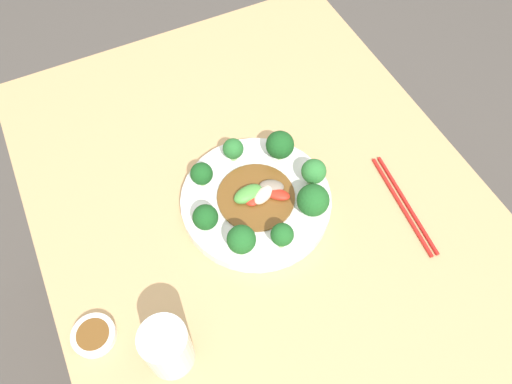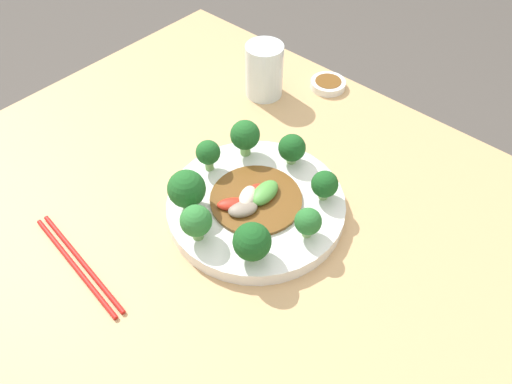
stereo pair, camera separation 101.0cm
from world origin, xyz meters
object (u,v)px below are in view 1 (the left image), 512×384
at_px(broccoli_northwest, 241,240).
at_px(broccoli_southeast, 280,145).
at_px(broccoli_east, 233,149).
at_px(broccoli_southwest, 313,200).
at_px(stirfry_center, 257,195).
at_px(drinking_glass, 167,348).
at_px(plate, 256,201).
at_px(broccoli_south, 314,172).
at_px(broccoli_north, 205,217).
at_px(broccoli_northeast, 202,174).
at_px(chopsticks, 404,204).
at_px(sauce_dish, 94,335).
at_px(broccoli_west, 282,235).

xyz_separation_m(broccoli_northwest, broccoli_southeast, (0.15, -0.15, -0.01)).
distance_m(broccoli_east, broccoli_southeast, 0.09).
bearing_deg(broccoli_southwest, stirfry_center, 46.72).
height_order(broccoli_southwest, drinking_glass, drinking_glass).
xyz_separation_m(plate, broccoli_northwest, (-0.09, 0.07, 0.05)).
height_order(broccoli_northwest, broccoli_south, broccoli_northwest).
height_order(broccoli_north, broccoli_northeast, broccoli_north).
bearing_deg(chopsticks, broccoli_south, 52.62).
bearing_deg(sauce_dish, broccoli_northwest, -84.60).
distance_m(plate, broccoli_southeast, 0.12).
bearing_deg(broccoli_northwest, stirfry_center, -39.86).
bearing_deg(plate, broccoli_southeast, -51.10).
distance_m(chopsticks, sauce_dish, 0.60).
relative_size(broccoli_northwest, broccoli_southwest, 0.97).
xyz_separation_m(broccoli_northwest, sauce_dish, (-0.03, 0.28, -0.06)).
height_order(stirfry_center, drinking_glass, drinking_glass).
bearing_deg(stirfry_center, sauce_dish, 107.83).
height_order(broccoli_southeast, broccoli_west, broccoli_southeast).
height_order(broccoli_northwest, sauce_dish, broccoli_northwest).
bearing_deg(sauce_dish, plate, -72.06).
bearing_deg(broccoli_northeast, broccoli_east, -70.71).
distance_m(broccoli_south, broccoli_southeast, 0.09).
height_order(plate, broccoli_north, broccoli_north).
bearing_deg(broccoli_east, broccoli_southeast, -112.06).
distance_m(broccoli_northwest, broccoli_north, 0.08).
height_order(broccoli_west, broccoli_northeast, broccoli_west).
relative_size(plate, broccoli_northwest, 4.23).
bearing_deg(broccoli_west, chopsticks, -94.13).
height_order(broccoli_east, broccoli_northeast, same).
bearing_deg(broccoli_southeast, broccoli_north, 113.46).
height_order(broccoli_west, chopsticks, broccoli_west).
height_order(broccoli_northeast, chopsticks, broccoli_northeast).
distance_m(broccoli_northwest, broccoli_south, 0.19).
distance_m(stirfry_center, chopsticks, 0.28).
xyz_separation_m(broccoli_east, drinking_glass, (-0.30, 0.25, -0.00)).
relative_size(broccoli_southeast, broccoli_west, 1.10).
bearing_deg(broccoli_north, broccoli_east, -42.42).
distance_m(broccoli_east, broccoli_west, 0.21).
relative_size(broccoli_northwest, broccoli_north, 1.23).
relative_size(chopsticks, sauce_dish, 3.18).
relative_size(broccoli_east, broccoli_south, 0.83).
relative_size(broccoli_south, drinking_glass, 0.57).
bearing_deg(broccoli_east, broccoli_southwest, -155.48).
height_order(plate, sauce_dish, plate).
bearing_deg(broccoli_north, sauce_dish, 112.00).
height_order(broccoli_southwest, broccoli_west, broccoli_southwest).
bearing_deg(chopsticks, broccoli_east, 48.26).
height_order(plate, broccoli_southwest, broccoli_southwest).
relative_size(broccoli_north, sauce_dish, 0.76).
xyz_separation_m(broccoli_north, sauce_dish, (-0.10, 0.24, -0.05)).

